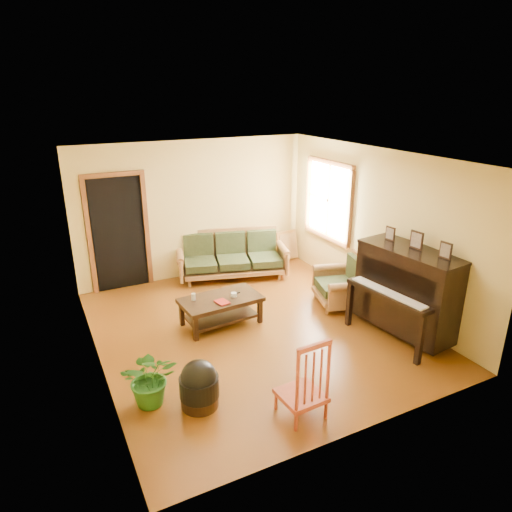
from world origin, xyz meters
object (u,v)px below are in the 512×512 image
ceramic_crock (284,258)px  armchair (339,281)px  sofa (233,256)px  potted_plant (151,377)px  coffee_table (221,311)px  red_chair (302,376)px  piano (408,293)px  footstool (199,389)px

ceramic_crock → armchair: bearing=-93.9°
sofa → potted_plant: 3.86m
ceramic_crock → coffee_table: bearing=-140.0°
sofa → coffee_table: sofa is taller
red_chair → potted_plant: red_chair is taller
piano → coffee_table: bearing=140.3°
armchair → ceramic_crock: 2.13m
red_chair → ceramic_crock: size_ratio=4.24×
armchair → coffee_table: bearing=-171.6°
coffee_table → armchair: 2.06m
coffee_table → potted_plant: (-1.45, -1.41, 0.13)m
red_chair → ceramic_crock: (2.19, 4.17, -0.38)m
piano → footstool: 3.34m
armchair → potted_plant: size_ratio=1.25×
coffee_table → potted_plant: size_ratio=1.74×
sofa → armchair: 2.20m
coffee_table → armchair: bearing=-7.7°
coffee_table → piano: piano is taller
footstool → potted_plant: 0.57m
armchair → piano: 1.28m
red_chair → potted_plant: 1.73m
piano → ceramic_crock: bearing=85.7°
armchair → footstool: (-3.01, -1.43, -0.22)m
coffee_table → footstool: size_ratio=2.66×
red_chair → sofa: bearing=73.8°
sofa → red_chair: bearing=-87.5°
red_chair → potted_plant: (-1.44, 0.94, -0.15)m
sofa → coffee_table: (-0.93, -1.63, -0.22)m
piano → footstool: bearing=176.5°
sofa → piano: 3.44m
piano → ceramic_crock: 3.38m
coffee_table → armchair: (2.03, -0.28, 0.22)m
sofa → footstool: 3.84m
ceramic_crock → footstool: bearing=-131.8°
piano → red_chair: size_ratio=1.51×
coffee_table → red_chair: 2.36m
sofa → armchair: (1.11, -1.90, -0.01)m
footstool → potted_plant: size_ratio=0.65×
piano → red_chair: (-2.34, -0.84, -0.17)m
coffee_table → potted_plant: bearing=-135.9°
coffee_table → ceramic_crock: size_ratio=5.15×
armchair → red_chair: bearing=-118.5°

